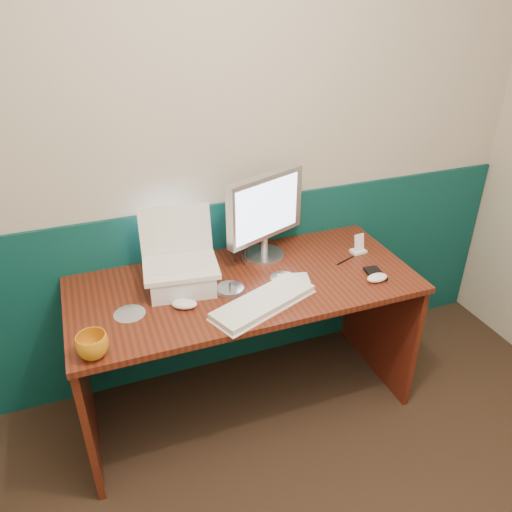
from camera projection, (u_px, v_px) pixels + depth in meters
name	position (u px, v px, depth m)	size (l,w,h in m)	color
back_wall	(205.00, 155.00, 2.34)	(3.50, 0.04, 2.50)	#B7AD9B
wainscot	(213.00, 290.00, 2.70)	(3.48, 0.02, 1.00)	#08352F
desk	(245.00, 346.00, 2.49)	(1.60, 0.70, 0.75)	#38190A
laptop_riser	(182.00, 279.00, 2.24)	(0.28, 0.24, 0.10)	silver
laptop	(178.00, 242.00, 2.15)	(0.33, 0.25, 0.27)	silver
monitor	(264.00, 216.00, 2.41)	(0.45, 0.13, 0.45)	silver
keyboard	(263.00, 303.00, 2.14)	(0.48, 0.16, 0.03)	white
mouse_right	(377.00, 278.00, 2.31)	(0.10, 0.06, 0.03)	white
mouse_left	(184.00, 304.00, 2.13)	(0.11, 0.07, 0.04)	white
mug	(93.00, 346.00, 1.84)	(0.12, 0.12, 0.10)	#C37512
camcorder	(241.00, 242.00, 2.42)	(0.10, 0.14, 0.22)	#AEAEB2
cd_spindle	(230.00, 290.00, 2.23)	(0.12, 0.12, 0.03)	#ADB5BE
cd_loose_a	(130.00, 314.00, 2.09)	(0.13, 0.13, 0.00)	silver
cd_loose_b	(283.00, 277.00, 2.34)	(0.12, 0.12, 0.00)	#ADB4BD
pen	(346.00, 260.00, 2.48)	(0.01, 0.01, 0.13)	black
papers	(294.00, 279.00, 2.33)	(0.14, 0.10, 0.00)	silver
dock	(358.00, 251.00, 2.55)	(0.07, 0.06, 0.01)	white
music_player	(359.00, 242.00, 2.53)	(0.05, 0.01, 0.09)	white
pda	(375.00, 274.00, 2.36)	(0.07, 0.12, 0.01)	black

